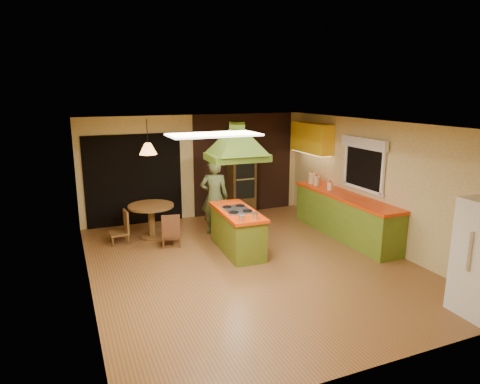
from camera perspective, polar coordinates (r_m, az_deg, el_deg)
name	(u,v)px	position (r m, az deg, el deg)	size (l,w,h in m)	color
ground	(251,264)	(7.85, 1.48, -9.54)	(6.50, 6.50, 0.00)	brown
room_walls	(251,197)	(7.45, 1.54, -0.65)	(5.50, 6.50, 6.50)	beige
ceiling_plane	(252,125)	(7.25, 1.60, 8.98)	(6.50, 6.50, 0.00)	silver
brick_panel	(244,164)	(10.84, 0.52, 3.80)	(2.64, 0.03, 2.50)	#381E14
nook_opening	(134,180)	(10.12, -13.93, 1.56)	(2.20, 0.03, 2.10)	black
right_counter	(344,216)	(9.37, 13.75, -3.07)	(0.62, 3.05, 0.92)	olive
upper_cabinets	(312,138)	(10.45, 9.52, 7.14)	(0.34, 1.40, 0.70)	yellow
window_right	(364,155)	(9.09, 16.21, 4.74)	(0.12, 1.35, 1.06)	black
fluor_panel	(214,135)	(5.73, -3.51, 7.64)	(1.20, 0.60, 0.03)	white
kitchen_island	(237,230)	(8.31, -0.37, -5.12)	(0.73, 1.67, 0.84)	#626F1B
range_hood	(237,136)	(7.92, -0.39, 7.53)	(1.11, 0.82, 0.80)	#486519
man	(214,197)	(9.22, -3.44, -0.65)	(0.60, 0.39, 1.64)	#434E29
wall_oven	(241,179)	(10.56, 0.08, 1.75)	(0.61, 0.60, 1.85)	#453116
dining_table	(151,215)	(9.23, -11.74, -2.97)	(0.95, 0.95, 0.72)	brown
chair_left	(118,227)	(9.08, -15.91, -4.56)	(0.37, 0.37, 0.68)	brown
chair_near	(171,229)	(8.71, -9.23, -4.92)	(0.38, 0.38, 0.69)	brown
pendant_lamp	(148,149)	(8.94, -12.17, 5.66)	(0.36, 0.36, 0.23)	#FF9E3F
canister_large	(312,178)	(10.20, 9.56, 1.83)	(0.17, 0.17, 0.25)	#F3E9C3
canister_medium	(317,181)	(10.04, 10.19, 1.49)	(0.15, 0.15, 0.21)	beige
canister_small	(330,186)	(9.60, 11.92, 0.79)	(0.13, 0.13, 0.18)	#FFEACD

